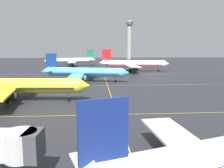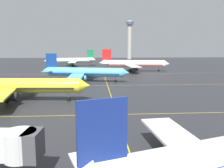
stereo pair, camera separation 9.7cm
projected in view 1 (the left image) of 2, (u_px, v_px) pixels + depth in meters
name	position (u px, v px, depth m)	size (l,w,h in m)	color
airliner_front_gate	(221.00, 154.00, 23.59)	(31.76, 27.14, 10.10)	white
airliner_second_row	(16.00, 86.00, 61.50)	(37.91, 32.61, 11.78)	yellow
airliner_third_row	(84.00, 72.00, 96.19)	(35.93, 30.57, 11.29)	#5BB7E5
airliner_far_left_stand	(133.00, 64.00, 137.18)	(40.52, 34.65, 12.60)	white
airliner_far_right_stand	(71.00, 61.00, 174.52)	(37.68, 32.06, 11.76)	white
taxiway_markings	(111.00, 96.00, 68.53)	(168.26, 167.46, 0.01)	yellow
control_tower	(129.00, 37.00, 273.94)	(8.82, 8.82, 43.91)	#ADA89E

